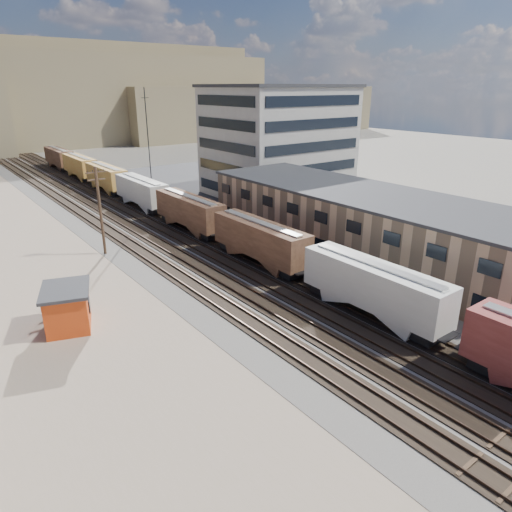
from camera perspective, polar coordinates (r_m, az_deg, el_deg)
ballast_bed at (r=65.29m, az=-13.70°, el=3.78°), size 18.00×200.00×0.06m
asphalt_lot at (r=65.73m, az=9.80°, el=4.17°), size 26.00×120.00×0.04m
rail_tracks at (r=65.06m, az=-14.15°, el=3.76°), size 11.40×200.00×0.24m
freight_train at (r=67.50m, az=-11.51°, el=6.92°), size 3.00×119.74×4.46m
warehouse at (r=53.32m, az=12.63°, el=4.21°), size 12.40×40.40×7.25m
office_tower at (r=82.24m, az=2.74°, el=14.25°), size 22.60×18.60×18.45m
utility_pole_north at (r=53.80m, az=-18.91°, el=5.56°), size 2.20×0.32×10.00m
radio_mast at (r=74.84m, az=-13.25°, el=13.03°), size 1.20×0.16×18.00m
maintenance_shed at (r=39.22m, az=-22.49°, el=-5.93°), size 4.89×5.54×3.39m
parked_car_silver at (r=58.53m, az=28.89°, el=0.65°), size 6.19×4.53×1.67m
parked_car_blue at (r=85.68m, az=-0.97°, el=8.82°), size 6.51×5.79×1.68m
parked_car_far at (r=85.99m, az=2.24°, el=8.81°), size 2.41×4.82×1.58m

